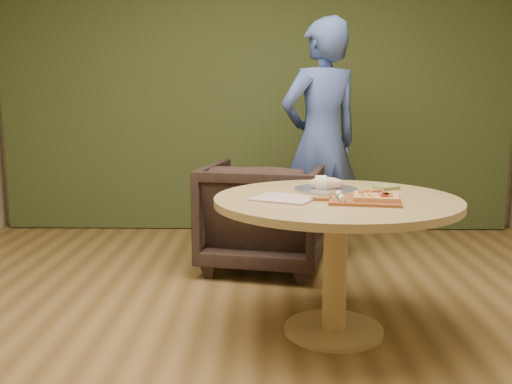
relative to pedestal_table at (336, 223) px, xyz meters
The scene contains 12 objects.
room_shell 1.00m from the pedestal_table, 140.30° to the right, with size 5.04×6.04×2.84m.
curtain 2.67m from the pedestal_table, 100.61° to the left, with size 4.80×0.14×2.78m, color #2C3919.
pedestal_table is the anchor object (origin of this frame).
pizza_paddle 0.23m from the pedestal_table, 48.62° to the right, with size 0.47×0.34×0.01m.
flatbread_pizza 0.28m from the pedestal_table, 34.90° to the right, with size 0.25×0.25×0.04m.
cutlery_roll 0.22m from the pedestal_table, 89.49° to the right, with size 0.03×0.20×0.03m.
newspaper 0.32m from the pedestal_table, 165.46° to the right, with size 0.30×0.25×0.01m, color silver.
serving_tray 0.25m from the pedestal_table, 100.22° to the left, with size 0.36×0.36×0.02m.
bread_roll 0.27m from the pedestal_table, 102.72° to the left, with size 0.19×0.09×0.09m.
green_packet 0.44m from the pedestal_table, 40.18° to the left, with size 0.12×0.10×0.02m, color #5A652D.
armchair 1.28m from the pedestal_table, 107.47° to the left, with size 0.86×0.80×0.88m, color black.
person_standing 1.47m from the pedestal_table, 87.96° to the left, with size 0.68×0.45×1.86m, color #3B5291.
Camera 1 is at (0.10, -2.56, 1.27)m, focal length 40.00 mm.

